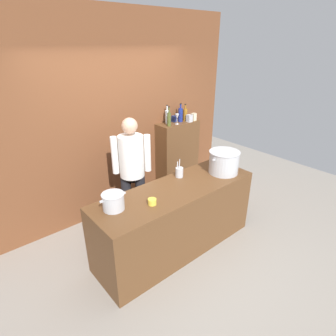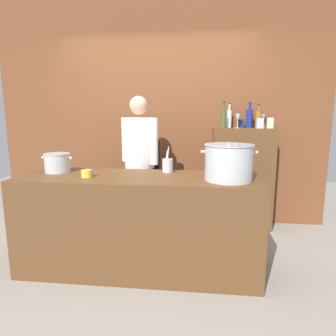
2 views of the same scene
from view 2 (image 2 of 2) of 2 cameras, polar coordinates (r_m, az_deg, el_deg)
ground_plane at (r=2.98m, az=-5.53°, el=-18.77°), size 8.00×8.00×0.00m
brick_back_panel at (r=3.98m, az=-1.71°, el=11.09°), size 4.40×0.10×3.00m
prep_counter at (r=2.79m, az=-5.69°, el=-10.67°), size 2.19×0.70×0.90m
bar_cabinet at (r=3.86m, az=14.23°, el=-1.99°), size 0.76×0.32×1.29m
chef at (r=3.41m, az=-5.55°, el=2.16°), size 0.47×0.41×1.66m
stockpot_large at (r=2.51m, az=11.77°, el=1.09°), size 0.47×0.42×0.31m
stockpot_small at (r=3.01m, az=-20.87°, el=0.97°), size 0.31×0.25×0.18m
utensil_crock at (r=2.82m, az=-0.09°, el=0.54°), size 0.10×0.10×0.25m
butter_jar at (r=2.70m, az=-15.66°, el=-1.05°), size 0.10×0.10×0.07m
wine_bottle_clear at (r=3.82m, az=11.87°, el=9.50°), size 0.07×0.07×0.31m
wine_bottle_olive at (r=3.67m, az=10.84°, el=9.52°), size 0.06×0.06×0.32m
wine_bottle_cobalt at (r=3.78m, az=15.65°, el=9.40°), size 0.08×0.08×0.31m
wine_bottle_amber at (r=3.80m, az=17.24°, el=9.14°), size 0.08×0.08×0.29m
wine_glass_short at (r=3.90m, az=18.13°, el=9.36°), size 0.07×0.07×0.17m
wine_glass_tall at (r=3.68m, az=13.52°, el=9.52°), size 0.07×0.07×0.17m
spice_tin_silver at (r=3.70m, az=17.51°, el=8.38°), size 0.08×0.08×0.12m
spice_tin_cream at (r=3.74m, az=19.30°, el=8.32°), size 0.07×0.07×0.13m
spice_tin_navy at (r=3.83m, az=14.12°, el=8.45°), size 0.07×0.07×0.10m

